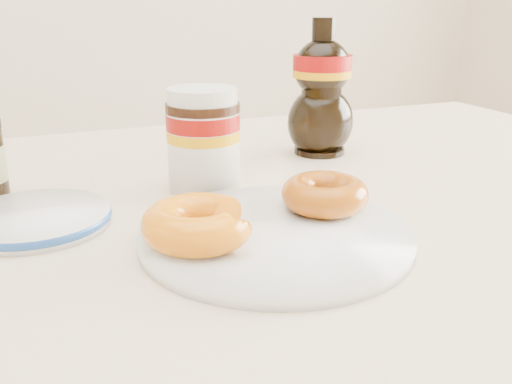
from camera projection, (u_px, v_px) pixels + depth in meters
name	position (u px, v px, depth m)	size (l,w,h in m)	color
dining_table	(236.00, 270.00, 0.68)	(1.40, 0.90, 0.75)	beige
plate	(275.00, 235.00, 0.55)	(0.26, 0.26, 0.01)	white
donut_bitten	(198.00, 224.00, 0.51)	(0.10, 0.10, 0.04)	orange
donut_whole	(325.00, 194.00, 0.60)	(0.09, 0.09, 0.03)	#9D4D0A
nutella_jar	(203.00, 136.00, 0.68)	(0.09, 0.09, 0.12)	white
syrup_bottle	(322.00, 88.00, 0.83)	(0.10, 0.09, 0.20)	black
blue_rim_saucer	(35.00, 218.00, 0.59)	(0.15, 0.15, 0.02)	white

